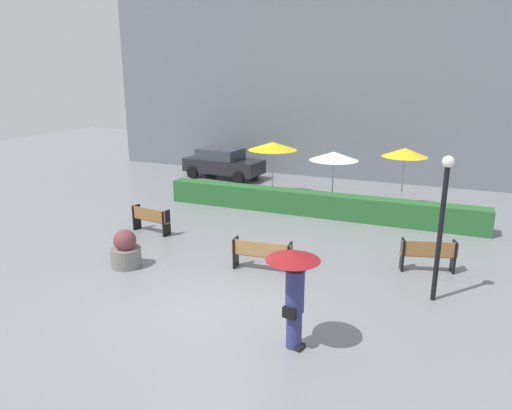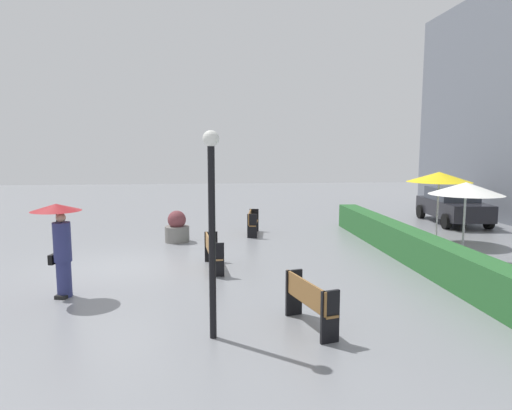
% 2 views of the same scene
% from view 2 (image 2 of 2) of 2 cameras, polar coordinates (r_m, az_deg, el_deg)
% --- Properties ---
extents(ground_plane, '(60.00, 60.00, 0.00)m').
position_cam_2_polar(ground_plane, '(13.12, -17.13, -7.67)').
color(ground_plane, gray).
extents(bench_mid_center, '(1.74, 0.52, 0.89)m').
position_cam_2_polar(bench_mid_center, '(12.41, -5.60, -5.75)').
color(bench_mid_center, '#9E7242').
rests_on(bench_mid_center, ground).
extents(bench_far_left, '(1.55, 0.57, 0.90)m').
position_cam_2_polar(bench_far_left, '(17.23, -0.49, -2.04)').
color(bench_far_left, olive).
rests_on(bench_far_left, ground).
extents(bench_far_right, '(1.53, 0.71, 0.92)m').
position_cam_2_polar(bench_far_right, '(8.43, 6.75, -11.89)').
color(bench_far_right, olive).
rests_on(bench_far_right, ground).
extents(pedestrian_with_umbrella, '(1.07, 1.07, 2.10)m').
position_cam_2_polar(pedestrian_with_umbrella, '(10.77, -23.75, -3.49)').
color(pedestrian_with_umbrella, navy).
rests_on(pedestrian_with_umbrella, ground).
extents(planter_pot, '(0.86, 0.86, 1.12)m').
position_cam_2_polar(planter_pot, '(16.12, -10.04, -2.95)').
color(planter_pot, slate).
rests_on(planter_pot, ground).
extents(lamp_post, '(0.28, 0.28, 3.60)m').
position_cam_2_polar(lamp_post, '(7.60, -5.66, -0.88)').
color(lamp_post, black).
rests_on(lamp_post, ground).
extents(patio_umbrella_yellow, '(2.18, 2.18, 2.49)m').
position_cam_2_polar(patio_umbrella_yellow, '(16.78, 22.33, 3.31)').
color(patio_umbrella_yellow, silver).
rests_on(patio_umbrella_yellow, ground).
extents(patio_umbrella_white, '(2.01, 2.01, 2.36)m').
position_cam_2_polar(patio_umbrella_white, '(13.86, 25.21, 1.90)').
color(patio_umbrella_white, silver).
rests_on(patio_umbrella_white, ground).
extents(hedge_strip, '(12.58, 0.70, 0.92)m').
position_cam_2_polar(hedge_strip, '(13.78, 19.37, -5.07)').
color(hedge_strip, '#28602D').
rests_on(hedge_strip, ground).
extents(parked_car, '(4.35, 2.31, 1.57)m').
position_cam_2_polar(parked_car, '(21.62, 23.76, 0.01)').
color(parked_car, black).
rests_on(parked_car, ground).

